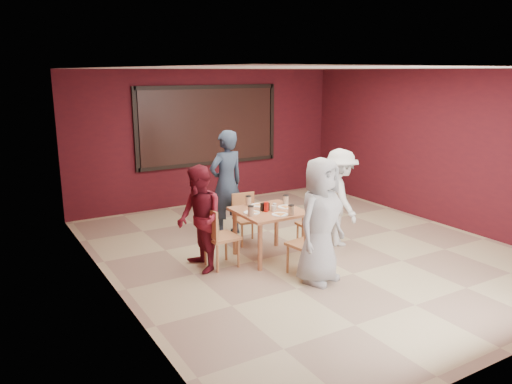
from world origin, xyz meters
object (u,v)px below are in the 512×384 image
chair_back (246,215)px  chair_right (317,220)px  dining_table (269,216)px  chair_front (309,241)px  diner_left (200,219)px  diner_back (226,183)px  chair_left (217,234)px  diner_right (340,197)px  diner_front (320,221)px

chair_back → chair_right: bearing=-48.9°
dining_table → chair_front: 0.89m
chair_front → chair_back: bearing=92.0°
chair_front → diner_left: size_ratio=0.58×
chair_back → chair_front: bearing=-88.0°
chair_back → diner_back: (-0.09, 0.51, 0.45)m
chair_right → diner_back: (-0.86, 1.40, 0.42)m
chair_left → diner_right: (2.15, -0.11, 0.28)m
chair_right → diner_front: bearing=-125.8°
diner_left → diner_right: bearing=89.4°
chair_left → chair_back: bearing=39.9°
chair_front → chair_back: (-0.06, 1.66, -0.03)m
chair_back → chair_left: size_ratio=0.91×
dining_table → chair_back: size_ratio=1.17×
chair_right → diner_left: bearing=174.8°
chair_left → diner_back: bearing=57.2°
chair_right → diner_back: bearing=121.7°
diner_front → diner_left: bearing=117.3°
chair_right → dining_table: bearing=173.4°
diner_front → chair_right: bearing=35.6°
dining_table → chair_front: (0.11, -0.87, -0.16)m
chair_front → diner_back: (-0.15, 2.17, 0.41)m
diner_front → diner_back: diner_back is taller
dining_table → chair_left: (-0.84, 0.04, -0.15)m
diner_left → diner_right: diner_right is taller
chair_right → diner_front: (-0.72, -0.99, 0.36)m
chair_front → diner_left: 1.55m
diner_front → diner_left: (-1.21, 1.17, -0.09)m
chair_back → diner_right: bearing=-34.5°
chair_front → diner_left: (-1.20, 0.94, 0.26)m
dining_table → diner_front: size_ratio=0.56×
dining_table → diner_back: (-0.03, 1.30, 0.25)m
chair_left → diner_left: 0.36m
chair_back → diner_right: 1.55m
diner_front → diner_back: (-0.15, 2.39, 0.06)m
chair_front → diner_right: (1.19, 0.80, 0.29)m
chair_back → chair_right: 1.18m
diner_left → chair_left: bearing=84.8°
chair_back → diner_front: (0.06, -1.88, 0.39)m
chair_right → diner_right: (0.47, 0.03, 0.30)m
dining_table → diner_right: size_ratio=0.61×
chair_left → diner_front: diner_front is taller
chair_back → chair_left: bearing=-140.1°
chair_left → chair_front: bearing=-43.6°
diner_left → diner_right: (2.40, -0.14, 0.03)m
dining_table → diner_left: diner_left is taller
chair_front → chair_right: bearing=47.1°
chair_front → diner_right: size_ratio=0.56×
diner_back → diner_left: 1.62m
diner_front → diner_right: bearing=22.1°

